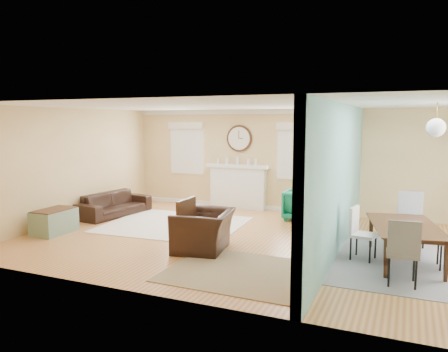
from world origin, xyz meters
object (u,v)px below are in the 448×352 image
(credenza, at_px, (327,214))
(dining_table, at_px, (406,244))
(eames_chair, at_px, (204,230))
(sofa, at_px, (114,204))
(green_chair, at_px, (301,205))

(credenza, xyz_separation_m, dining_table, (1.53, -1.39, -0.08))
(dining_table, bearing_deg, eames_chair, 88.74)
(eames_chair, height_order, credenza, credenza)
(eames_chair, relative_size, credenza, 0.79)
(eames_chair, height_order, dining_table, eames_chair)
(sofa, distance_m, green_chair, 4.53)
(sofa, relative_size, eames_chair, 1.75)
(credenza, bearing_deg, green_chair, 126.20)
(credenza, bearing_deg, eames_chair, -131.99)
(credenza, bearing_deg, sofa, -177.01)
(sofa, bearing_deg, dining_table, -91.69)
(green_chair, bearing_deg, sofa, 16.85)
(green_chair, bearing_deg, dining_table, 133.09)
(sofa, relative_size, green_chair, 2.51)
(credenza, relative_size, dining_table, 0.77)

